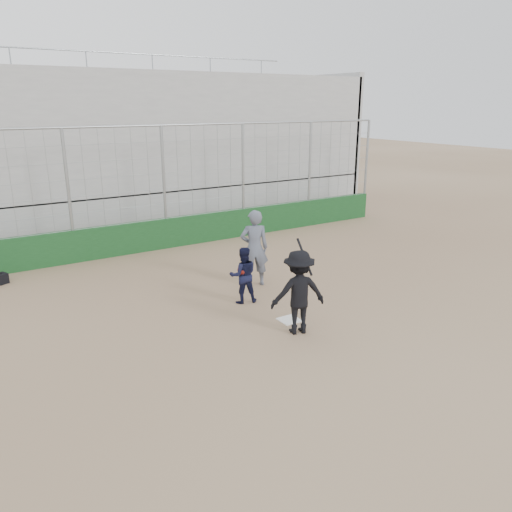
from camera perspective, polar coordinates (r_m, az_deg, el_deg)
ground at (r=11.31m, az=3.83°, el=-7.35°), size 90.00×90.00×0.00m
home_plate at (r=11.30m, az=3.83°, el=-7.30°), size 0.44×0.44×0.02m
backstop at (r=16.87m, az=-10.25°, el=4.10°), size 18.10×0.25×4.04m
bleachers at (r=21.21m, az=-15.77°, el=11.75°), size 20.25×6.70×6.98m
batter_at_plate at (r=10.45m, az=4.87°, el=-4.13°), size 1.31×0.99×1.95m
catcher_crouched at (r=12.08m, az=-1.47°, el=-3.21°), size 0.81×0.71×0.97m
umpire at (r=13.13m, az=-0.19°, el=0.49°), size 0.88×0.74×1.84m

